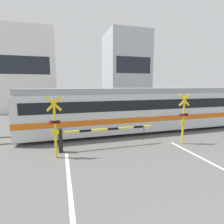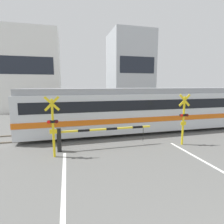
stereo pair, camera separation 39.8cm
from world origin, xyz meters
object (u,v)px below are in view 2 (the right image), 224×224
crossing_signal_left (53,124)px  crossing_barrier_near (87,134)px  crossing_barrier_far (120,113)px  pedestrian (104,108)px  crossing_signal_right (184,117)px  commuter_train (170,107)px

crossing_signal_left → crossing_barrier_near: bearing=21.3°
crossing_barrier_far → pedestrian: (-0.92, 2.61, 0.14)m
crossing_barrier_far → crossing_signal_right: bearing=-76.1°
crossing_barrier_far → crossing_signal_left: (-5.19, -6.50, 0.73)m
crossing_signal_right → crossing_barrier_far: bearing=103.9°
crossing_barrier_near → crossing_signal_right: (5.19, -0.63, 0.73)m
commuter_train → crossing_barrier_far: (-2.98, 3.09, -0.84)m
commuter_train → crossing_signal_left: size_ratio=7.43×
crossing_barrier_far → commuter_train: bearing=-46.1°
crossing_barrier_near → crossing_signal_right: bearing=-6.9°
crossing_barrier_near → crossing_signal_left: bearing=-158.7°
crossing_signal_right → crossing_signal_left: bearing=180.0°
crossing_signal_right → pedestrian: (-2.53, 9.11, -0.60)m
commuter_train → crossing_barrier_near: bearing=-157.0°
commuter_train → crossing_signal_left: (-8.17, -3.41, -0.10)m
crossing_signal_left → crossing_signal_right: same height
pedestrian → crossing_barrier_near: bearing=-107.4°
crossing_barrier_near → crossing_signal_left: (-1.61, -0.63, 0.73)m
crossing_barrier_far → crossing_signal_right: crossing_signal_right is taller
crossing_barrier_far → crossing_signal_right: 6.74m
crossing_barrier_far → crossing_signal_left: size_ratio=1.78×
crossing_barrier_far → pedestrian: pedestrian is taller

